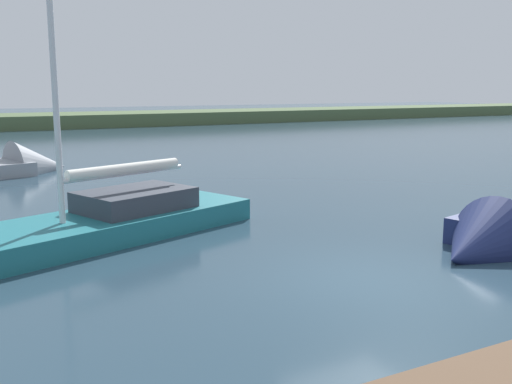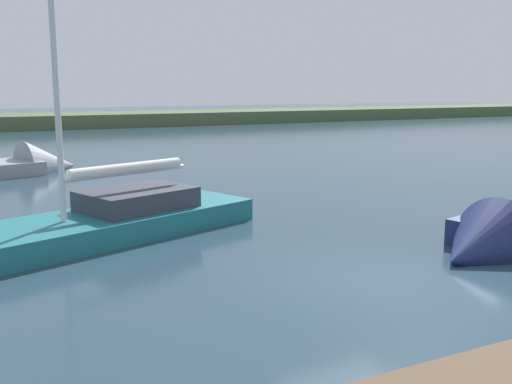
# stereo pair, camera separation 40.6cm
# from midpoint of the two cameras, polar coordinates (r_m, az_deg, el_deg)

# --- Properties ---
(ground_plane) EXTENTS (200.00, 200.00, 0.00)m
(ground_plane) POSITION_cam_midpoint_polar(r_m,az_deg,el_deg) (11.77, 9.11, -8.19)
(ground_plane) COLOR #263D4C
(far_shoreline) EXTENTS (180.00, 8.00, 2.40)m
(far_shoreline) POSITION_cam_midpoint_polar(r_m,az_deg,el_deg) (57.52, -21.47, 5.79)
(far_shoreline) COLOR #4C603D
(far_shoreline) RESTS_ON ground_plane
(sailboat_inner_slip) EXTENTS (10.68, 5.91, 13.21)m
(sailboat_inner_slip) POSITION_cam_midpoint_polar(r_m,az_deg,el_deg) (14.04, -22.90, -4.87)
(sailboat_inner_slip) COLOR #1E6B75
(sailboat_inner_slip) RESTS_ON ground_plane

